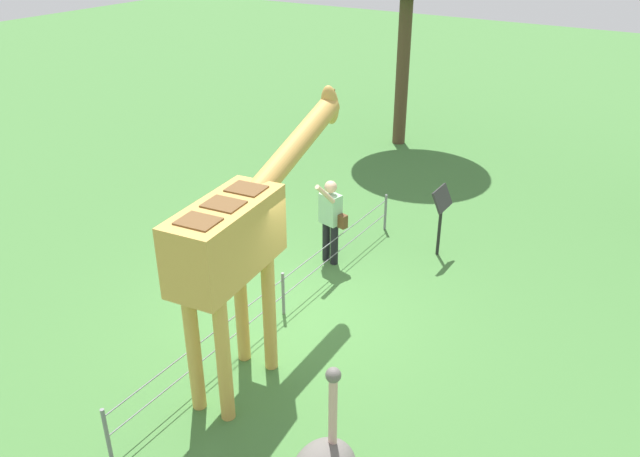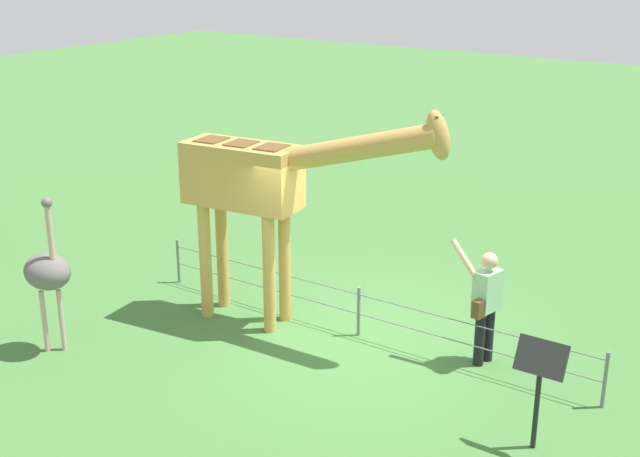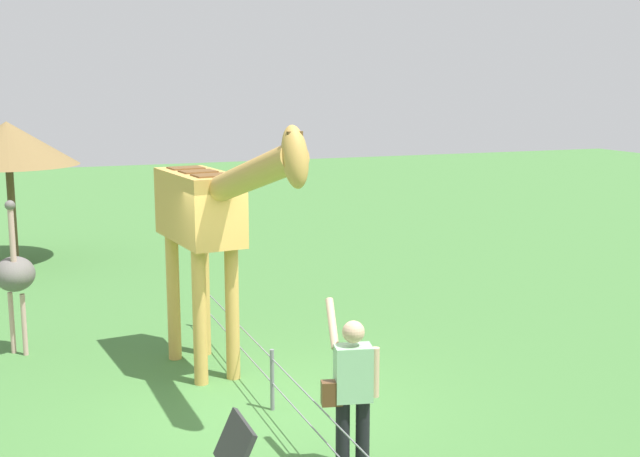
% 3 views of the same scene
% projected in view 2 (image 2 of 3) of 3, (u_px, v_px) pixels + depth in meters
% --- Properties ---
extents(ground_plane, '(60.00, 60.00, 0.00)m').
position_uv_depth(ground_plane, '(353.00, 339.00, 12.00)').
color(ground_plane, '#427538').
extents(giraffe, '(4.01, 0.93, 3.46)m').
position_uv_depth(giraffe, '(263.00, 183.00, 11.82)').
color(giraffe, gold).
rests_on(giraffe, ground_plane).
extents(visitor, '(0.70, 0.59, 1.70)m').
position_uv_depth(visitor, '(486.00, 301.00, 11.05)').
color(visitor, black).
rests_on(visitor, ground_plane).
extents(ostrich, '(0.70, 0.56, 2.25)m').
position_uv_depth(ostrich, '(48.00, 272.00, 11.29)').
color(ostrich, '#CC9E93').
rests_on(ostrich, ground_plane).
extents(info_sign, '(0.56, 0.21, 1.32)m').
position_uv_depth(info_sign, '(540.00, 372.00, 9.15)').
color(info_sign, black).
rests_on(info_sign, ground_plane).
extents(wire_fence, '(7.05, 0.05, 0.75)m').
position_uv_depth(wire_fence, '(359.00, 309.00, 11.99)').
color(wire_fence, slate).
rests_on(wire_fence, ground_plane).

